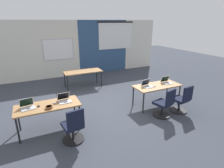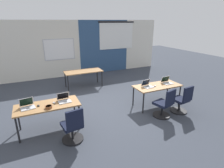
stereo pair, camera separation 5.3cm
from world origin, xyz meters
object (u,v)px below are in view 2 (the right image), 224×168
at_px(mouse_near_left_inner, 54,103).
at_px(laptop_near_right_inner, 148,85).
at_px(desk_near_left, 48,107).
at_px(desk_near_right, 157,87).
at_px(laptop_near_left_inner, 64,100).
at_px(mouse_near_right_inner, 155,86).
at_px(mouse_near_left_end, 38,106).
at_px(snack_bowl, 49,107).
at_px(chair_near_right_inner, 164,106).
at_px(laptop_near_right_end, 167,82).
at_px(laptop_near_left_end, 27,106).
at_px(chair_near_left_inner, 73,128).
at_px(desk_far_center, 83,72).
at_px(chair_near_right_end, 182,102).

bearing_deg(mouse_near_left_inner, laptop_near_right_inner, 0.12).
distance_m(desk_near_left, desk_near_right, 3.50).
xyz_separation_m(laptop_near_right_inner, laptop_near_left_inner, (-2.68, 0.01, -0.00)).
height_order(mouse_near_right_inner, laptop_near_left_inner, laptop_near_left_inner).
relative_size(desk_near_right, mouse_near_left_end, 14.82).
bearing_deg(snack_bowl, chair_near_right_inner, -9.83).
bearing_deg(mouse_near_left_end, laptop_near_right_end, 0.46).
xyz_separation_m(laptop_near_left_inner, snack_bowl, (-0.42, -0.24, -0.01)).
bearing_deg(laptop_near_left_end, desk_near_left, -13.80).
bearing_deg(laptop_near_right_inner, laptop_near_left_inner, 172.51).
relative_size(desk_near_right, chair_near_right_inner, 1.74).
height_order(mouse_near_right_inner, snack_bowl, snack_bowl).
distance_m(chair_near_right_inner, chair_near_left_inner, 2.75).
height_order(desk_far_center, mouse_near_left_inner, mouse_near_left_inner).
bearing_deg(laptop_near_left_inner, desk_near_right, -4.60).
xyz_separation_m(mouse_near_left_inner, snack_bowl, (-0.15, -0.22, 0.02)).
distance_m(chair_near_right_end, mouse_near_left_end, 4.18).
relative_size(laptop_near_right_inner, mouse_near_right_inner, 3.31).
distance_m(desk_near_right, mouse_near_left_end, 3.72).
bearing_deg(chair_near_right_end, chair_near_left_inner, -7.07).
xyz_separation_m(desk_near_left, mouse_near_right_inner, (3.37, -0.03, 0.08)).
xyz_separation_m(desk_near_right, chair_near_right_inner, (-0.30, -0.75, -0.28)).
bearing_deg(desk_far_center, mouse_near_left_end, -125.15).
distance_m(desk_near_right, snack_bowl, 3.50).
xyz_separation_m(desk_near_right, chair_near_left_inner, (-3.05, -0.79, -0.28)).
distance_m(desk_near_left, laptop_near_left_inner, 0.45).
bearing_deg(desk_far_center, laptop_near_left_inner, -115.45).
relative_size(laptop_near_right_end, laptop_near_left_end, 0.90).
bearing_deg(desk_near_left, laptop_near_right_inner, 0.49).
relative_size(chair_near_right_end, snack_bowl, 5.18).
bearing_deg(laptop_near_right_end, mouse_near_right_inner, -172.11).
bearing_deg(mouse_near_left_end, laptop_near_left_end, 172.95).
bearing_deg(chair_near_left_inner, mouse_near_left_end, -58.14).
bearing_deg(mouse_near_left_end, chair_near_right_inner, -12.60).
relative_size(desk_far_center, chair_near_left_inner, 1.74).
bearing_deg(mouse_near_right_inner, laptop_near_right_end, 7.60).
distance_m(desk_near_left, chair_near_left_inner, 0.95).
bearing_deg(mouse_near_left_inner, chair_near_right_end, -11.94).
xyz_separation_m(chair_near_right_inner, laptop_near_left_inner, (-2.76, 0.79, 0.39)).
distance_m(chair_near_right_inner, mouse_near_left_inner, 3.15).
height_order(desk_near_left, chair_near_right_inner, chair_near_right_inner).
height_order(chair_near_right_end, chair_near_left_inner, same).
distance_m(mouse_near_left_inner, snack_bowl, 0.27).
bearing_deg(chair_near_right_inner, laptop_near_right_end, -146.53).
xyz_separation_m(mouse_near_right_inner, mouse_near_left_inner, (-3.20, 0.05, 0.00)).
relative_size(mouse_near_right_inner, chair_near_left_inner, 0.12).
distance_m(desk_near_left, mouse_near_right_inner, 3.37).
bearing_deg(laptop_near_left_inner, mouse_near_left_inner, 179.80).
bearing_deg(desk_near_right, mouse_near_left_inner, 179.64).
relative_size(laptop_near_left_end, laptop_near_right_inner, 1.01).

